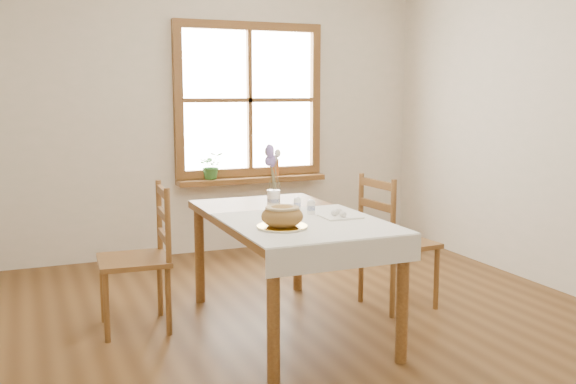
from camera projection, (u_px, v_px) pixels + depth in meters
name	position (u px, v px, depth m)	size (l,w,h in m)	color
ground	(307.00, 344.00, 3.92)	(5.00, 5.00, 0.00)	brown
room_walls	(308.00, 60.00, 3.65)	(4.60, 5.10, 2.65)	beige
window	(249.00, 100.00, 6.13)	(1.46, 0.08, 1.46)	brown
window_sill	(252.00, 180.00, 6.19)	(1.46, 0.20, 0.05)	brown
dining_table	(288.00, 228.00, 4.09)	(0.90, 1.60, 0.75)	brown
table_linen	(308.00, 223.00, 3.80)	(0.91, 0.99, 0.01)	white
chair_left	(133.00, 258.00, 4.12)	(0.44, 0.46, 0.94)	brown
chair_right	(399.00, 241.00, 4.56)	(0.44, 0.47, 0.95)	brown
bread_plate	(282.00, 227.00, 3.64)	(0.28, 0.28, 0.01)	white
bread_loaf	(282.00, 214.00, 3.62)	(0.24, 0.24, 0.13)	olive
egg_napkin	(341.00, 216.00, 3.96)	(0.23, 0.20, 0.01)	white
eggs	(341.00, 212.00, 3.95)	(0.18, 0.16, 0.04)	silver
salt_shaker	(311.00, 207.00, 4.05)	(0.05, 0.05, 0.10)	white
pepper_shaker	(297.00, 203.00, 4.19)	(0.05, 0.05, 0.09)	white
flower_vase	(274.00, 199.00, 4.41)	(0.09, 0.09, 0.10)	white
lavender_bouquet	(273.00, 170.00, 4.38)	(0.16, 0.16, 0.30)	#745EA6
potted_plant	(212.00, 169.00, 6.02)	(0.23, 0.26, 0.20)	#36712D
amber_bottle	(275.00, 166.00, 6.26)	(0.07, 0.07, 0.19)	#A8541F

